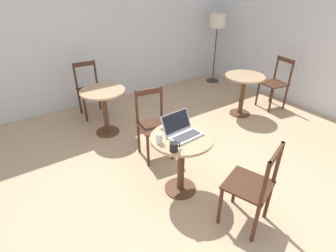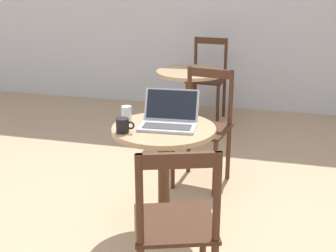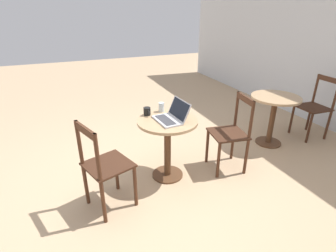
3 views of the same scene
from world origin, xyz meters
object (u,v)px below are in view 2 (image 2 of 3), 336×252
object	(u,v)px
laptop	(169,119)
drinking_glass	(126,114)
cafe_table_near	(164,153)
chair_near_back	(204,128)
cafe_table_far	(190,89)
chair_near_front	(175,229)
mouse	(163,113)
chair_far_back	(207,80)
mug	(123,125)

from	to	relation	value
laptop	drinking_glass	world-z (taller)	laptop
cafe_table_near	drinking_glass	distance (m)	0.35
laptop	drinking_glass	xyz separation A→B (m)	(-0.28, 0.00, 0.01)
chair_near_back	drinking_glass	distance (m)	0.88
cafe_table_far	drinking_glass	world-z (taller)	drinking_glass
chair_near_front	drinking_glass	size ratio (longest dim) A/B	8.40
chair_near_front	drinking_glass	bearing A→B (deg)	123.53
chair_near_front	chair_near_back	world-z (taller)	same
cafe_table_near	laptop	xyz separation A→B (m)	(0.03, 0.03, 0.22)
chair_near_front	cafe_table_near	bearing A→B (deg)	109.07
mouse	drinking_glass	distance (m)	0.29
chair_far_back	drinking_glass	xyz separation A→B (m)	(-0.12, -2.40, 0.31)
cafe_table_near	laptop	bearing A→B (deg)	48.94
chair_far_back	chair_near_front	bearing A→B (deg)	-82.84
cafe_table_near	chair_near_front	xyz separation A→B (m)	(0.26, -0.75, -0.08)
mouse	cafe_table_far	bearing A→B (deg)	94.61
chair_far_back	mug	xyz separation A→B (m)	(-0.07, -2.59, 0.30)
drinking_glass	chair_near_front	bearing A→B (deg)	-56.47
chair_near_front	chair_near_back	distance (m)	1.52
cafe_table_far	chair_near_front	xyz separation A→B (m)	(0.44, -2.43, -0.08)
laptop	drinking_glass	distance (m)	0.28
laptop	mug	size ratio (longest dim) A/B	3.20
chair_far_back	mug	bearing A→B (deg)	-91.62
laptop	mug	world-z (taller)	laptop
chair_near_back	chair_far_back	size ratio (longest dim) A/B	1.00
chair_near_front	drinking_glass	world-z (taller)	chair_near_front
laptop	chair_far_back	bearing A→B (deg)	93.97
cafe_table_near	cafe_table_far	xyz separation A→B (m)	(-0.18, 1.68, 0.00)
mug	drinking_glass	bearing A→B (deg)	102.81
cafe_table_near	laptop	world-z (taller)	laptop
chair_near_back	mouse	distance (m)	0.62
chair_far_back	mug	size ratio (longest dim) A/B	7.81
chair_near_front	chair_near_back	bearing A→B (deg)	95.19
chair_near_front	drinking_glass	xyz separation A→B (m)	(-0.52, 0.78, 0.31)
chair_near_front	laptop	xyz separation A→B (m)	(-0.23, 0.78, 0.30)
chair_near_back	drinking_glass	bearing A→B (deg)	-117.32
mouse	chair_near_front	bearing A→B (deg)	-71.74
cafe_table_far	chair_near_front	distance (m)	2.47
cafe_table_far	mug	size ratio (longest dim) A/B	6.11
chair_near_front	laptop	size ratio (longest dim) A/B	2.44
chair_far_back	mug	distance (m)	2.61
drinking_glass	chair_far_back	bearing A→B (deg)	87.23
chair_far_back	cafe_table_near	bearing A→B (deg)	-86.69
cafe_table_near	mouse	size ratio (longest dim) A/B	7.14
cafe_table_near	chair_near_front	distance (m)	0.79
cafe_table_far	chair_near_front	size ratio (longest dim) A/B	0.78
chair_near_front	chair_near_back	size ratio (longest dim) A/B	1.00
cafe_table_near	chair_near_back	size ratio (longest dim) A/B	0.78
chair_far_back	mouse	size ratio (longest dim) A/B	9.13
chair_near_back	laptop	size ratio (longest dim) A/B	2.44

